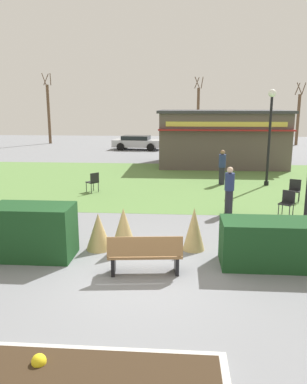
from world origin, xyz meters
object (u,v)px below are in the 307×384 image
object	(u,v)px
lamppost_far	(270,126)
cafe_chair_center	(287,201)
parked_car_west_slot	(137,142)
person_strolling	(222,167)
tree_left_bg	(298,118)
tree_center_bg	(49,113)
food_kiosk	(221,138)
cafe_chair_east	(295,189)
park_bench	(145,254)
person_standing	(229,190)
tree_right_bg	(198,114)
cafe_chair_west	(93,181)

from	to	relation	value
lamppost_far	cafe_chair_center	world-z (taller)	lamppost_far
lamppost_far	parked_car_west_slot	distance (m)	16.80
cafe_chair_center	parked_car_west_slot	distance (m)	21.29
person_strolling	tree_left_bg	distance (m)	21.58
tree_center_bg	food_kiosk	bearing A→B (deg)	-39.50
cafe_chair_east	park_bench	bearing A→B (deg)	-126.34
lamppost_far	cafe_chair_center	size ratio (longest dim) A/B	5.06
person_standing	park_bench	bearing A→B (deg)	-147.30
cafe_chair_center	tree_right_bg	size ratio (longest dim) A/B	0.14
lamppost_far	cafe_chair_center	bearing A→B (deg)	-94.27
cafe_chair_west	cafe_chair_east	bearing A→B (deg)	-6.93
cafe_chair_center	parked_car_west_slot	bearing A→B (deg)	110.87
cafe_chair_east	person_standing	distance (m)	3.47
person_strolling	parked_car_west_slot	size ratio (longest dim) A/B	0.39
food_kiosk	parked_car_west_slot	size ratio (longest dim) A/B	1.83
cafe_chair_center	food_kiosk	bearing A→B (deg)	95.91
food_kiosk	person_strolling	size ratio (longest dim) A/B	4.73
food_kiosk	person_standing	distance (m)	11.63
cafe_chair_west	tree_right_bg	world-z (taller)	tree_right_bg
cafe_chair_east	tree_right_bg	xyz separation A→B (m)	(-2.98, 24.85, 2.37)
lamppost_far	cafe_chair_west	world-z (taller)	lamppost_far
park_bench	cafe_chair_east	distance (m)	8.99
cafe_chair_west	person_standing	distance (m)	6.35
cafe_chair_west	food_kiosk	bearing A→B (deg)	53.33
food_kiosk	parked_car_west_slot	distance (m)	10.43
park_bench	tree_center_bg	distance (m)	32.40
person_strolling	tree_right_bg	distance (m)	21.72
parked_car_west_slot	tree_center_bg	distance (m)	10.78
person_strolling	person_standing	distance (m)	5.20
tree_right_bg	tree_center_bg	xyz separation A→B (m)	(-14.80, -2.28, 0.13)
food_kiosk	tree_center_bg	size ratio (longest dim) A/B	1.18
lamppost_far	cafe_chair_west	bearing A→B (deg)	-165.01
park_bench	lamppost_far	distance (m)	11.73
park_bench	cafe_chair_east	size ratio (longest dim) A/B	1.96
person_strolling	tree_center_bg	bearing A→B (deg)	165.64
food_kiosk	tree_center_bg	xyz separation A→B (m)	(-15.74, 12.97, 1.28)
food_kiosk	cafe_chair_east	distance (m)	9.89
food_kiosk	cafe_chair_east	bearing A→B (deg)	-78.00
lamppost_far	parked_car_west_slot	bearing A→B (deg)	118.62
tree_center_bg	tree_right_bg	bearing A→B (deg)	8.76
person_standing	tree_left_bg	bearing A→B (deg)	37.52
food_kiosk	tree_center_bg	bearing A→B (deg)	140.50
park_bench	person_standing	size ratio (longest dim) A/B	1.03
cafe_chair_center	cafe_chair_east	bearing A→B (deg)	68.52
cafe_chair_east	cafe_chair_center	distance (m)	2.26
tree_left_bg	tree_center_bg	distance (m)	24.20
food_kiosk	cafe_chair_center	xyz separation A→B (m)	(1.21, -11.70, -1.22)
lamppost_far	person_strolling	size ratio (longest dim) A/B	2.67
park_bench	tree_right_bg	world-z (taller)	tree_right_bg
cafe_chair_west	park_bench	bearing A→B (deg)	-69.46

